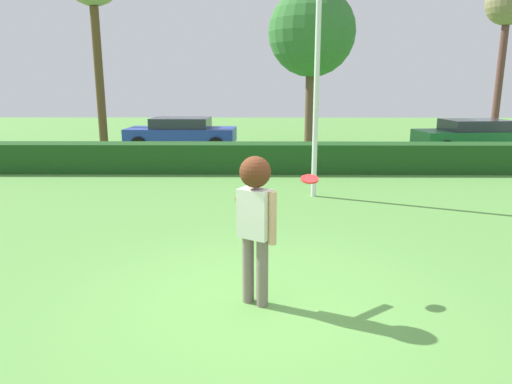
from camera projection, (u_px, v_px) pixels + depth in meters
The scene contains 9 objects.
ground_plane at pixel (257, 303), 5.66m from camera, with size 60.00×60.00×0.00m, color #5C9844.
person at pixel (256, 210), 5.40m from camera, with size 0.50×0.84×1.80m.
frisbee at pixel (310, 179), 5.83m from camera, with size 0.22×0.22×0.08m.
lamppost at pixel (318, 25), 10.09m from camera, with size 0.24×0.24×6.96m.
hedge_row at pixel (259, 158), 13.80m from camera, with size 21.16×0.90×0.85m, color #1C481A.
parked_car_blue at pixel (181, 132), 18.31m from camera, with size 4.27×1.95×1.25m.
parked_car_green at pixel (474, 135), 17.40m from camera, with size 4.35×2.14×1.25m.
bare_elm_tree at pixel (508, 9), 19.61m from camera, with size 1.82×1.82×6.75m.
maple_tree at pixel (312, 33), 18.70m from camera, with size 3.50×3.50×6.29m.
Camera 1 is at (0.03, -5.19, 2.62)m, focal length 32.80 mm.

